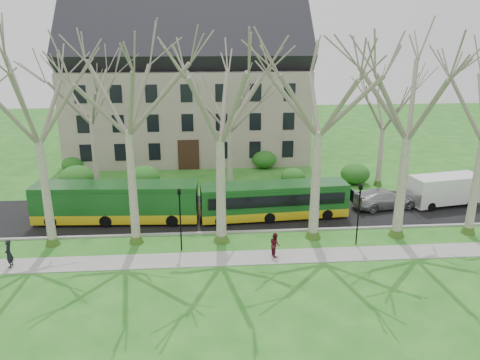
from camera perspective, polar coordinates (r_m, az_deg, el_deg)
name	(u,v)px	position (r m, az deg, el deg)	size (l,w,h in m)	color
ground	(268,241)	(33.20, 3.43, -7.40)	(120.00, 120.00, 0.00)	#226B1E
sidewalk	(273,257)	(30.97, 4.06, -9.33)	(70.00, 2.00, 0.06)	gray
road	(259,211)	(38.18, 2.33, -3.83)	(80.00, 8.00, 0.06)	black
curb	(265,231)	(34.52, 3.10, -6.23)	(80.00, 0.25, 0.14)	#A5A39E
building	(188,86)	(54.07, -6.34, 11.37)	(26.50, 12.20, 16.00)	gray
tree_row_verge	(269,143)	(31.14, 3.60, 4.56)	(49.00, 7.00, 14.00)	gray
tree_row_far	(238,126)	(41.61, -0.28, 6.61)	(33.00, 7.00, 12.00)	gray
lamp_row	(271,212)	(31.26, 3.76, -3.92)	(36.22, 0.22, 4.30)	black
hedges	(201,171)	(45.65, -4.72, 1.11)	(30.60, 8.60, 2.00)	#2E611B
bus_lead	(117,202)	(36.92, -14.82, -2.61)	(12.36, 2.58, 3.09)	#164D1B
bus_follow	(274,200)	(36.48, 4.18, -2.49)	(11.37, 2.37, 2.84)	#164D1B
sedan	(384,199)	(40.39, 17.19, -2.19)	(2.17, 5.33, 1.55)	#A5A6AA
van_a	(445,190)	(42.60, 23.69, -1.18)	(5.83, 2.12, 2.54)	white
pedestrian_a	(9,254)	(32.57, -26.35, -8.05)	(0.66, 0.43, 1.80)	black
pedestrian_b	(275,244)	(30.73, 4.29, -7.83)	(0.77, 0.60, 1.59)	#4F121E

